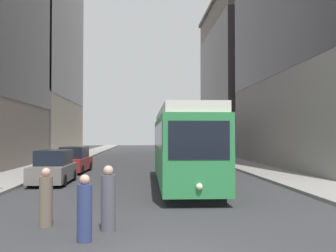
{
  "coord_description": "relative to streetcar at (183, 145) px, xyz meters",
  "views": [
    {
      "loc": [
        -0.54,
        -8.67,
        2.6
      ],
      "look_at": [
        0.48,
        6.45,
        2.98
      ],
      "focal_mm": 42.4,
      "sensor_mm": 36.0,
      "label": 1
    }
  ],
  "objects": [
    {
      "name": "pedestrian_crossing_far",
      "position": [
        -3.04,
        -9.37,
        -1.27
      ],
      "size": [
        0.4,
        0.4,
        1.79
      ],
      "rotation": [
        0.0,
        0.0,
        1.34
      ],
      "color": "#4C4C56",
      "rests_on": "ground"
    },
    {
      "name": "pedestrian_crossing_near",
      "position": [
        -4.86,
        -8.77,
        -1.32
      ],
      "size": [
        0.38,
        0.38,
        1.68
      ],
      "rotation": [
        0.0,
        0.0,
        3.66
      ],
      "color": "#6B5B4C",
      "rests_on": "ground"
    },
    {
      "name": "pedestrian_on_sidewalk",
      "position": [
        -3.52,
        -10.48,
        -1.33
      ],
      "size": [
        0.37,
        0.37,
        1.65
      ],
      "rotation": [
        0.0,
        0.0,
        2.5
      ],
      "color": "navy",
      "rests_on": "ground"
    },
    {
      "name": "sidewalk_right",
      "position": [
        6.67,
        28.3,
        -2.03
      ],
      "size": [
        3.31,
        120.0,
        0.15
      ],
      "primitive_type": "cube",
      "color": "gray",
      "rests_on": "ground"
    },
    {
      "name": "sidewalk_left",
      "position": [
        -9.85,
        28.3,
        -2.03
      ],
      "size": [
        3.31,
        120.0,
        0.15
      ],
      "primitive_type": "cube",
      "color": "gray",
      "rests_on": "ground"
    },
    {
      "name": "parked_car_left_mid",
      "position": [
        -6.89,
        8.17,
        -1.26
      ],
      "size": [
        2.06,
        4.99,
        1.82
      ],
      "rotation": [
        0.0,
        0.0,
        -0.05
      ],
      "color": "black",
      "rests_on": "ground"
    },
    {
      "name": "building_left_midblock",
      "position": [
        -16.72,
        32.14,
        13.08
      ],
      "size": [
        11.04,
        23.78,
        29.45
      ],
      "color": "#B2A893",
      "rests_on": "ground"
    },
    {
      "name": "building_right_midblock",
      "position": [
        15.04,
        37.86,
        9.39
      ],
      "size": [
        14.05,
        22.9,
        22.33
      ],
      "color": "slate",
      "rests_on": "ground"
    },
    {
      "name": "streetcar",
      "position": [
        0.0,
        0.0,
        0.0
      ],
      "size": [
        2.78,
        12.94,
        3.89
      ],
      "rotation": [
        0.0,
        0.0,
        -0.01
      ],
      "color": "black",
      "rests_on": "ground"
    },
    {
      "name": "parked_car_left_near",
      "position": [
        -6.89,
        1.56,
        -1.26
      ],
      "size": [
        1.91,
        4.62,
        1.82
      ],
      "rotation": [
        0.0,
        0.0,
        -0.01
      ],
      "color": "black",
      "rests_on": "ground"
    },
    {
      "name": "transit_bus",
      "position": [
        3.19,
        18.41,
        -0.15
      ],
      "size": [
        2.66,
        11.33,
        3.45
      ],
      "rotation": [
        0.0,
        0.0,
        0.01
      ],
      "color": "black",
      "rests_on": "ground"
    }
  ]
}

